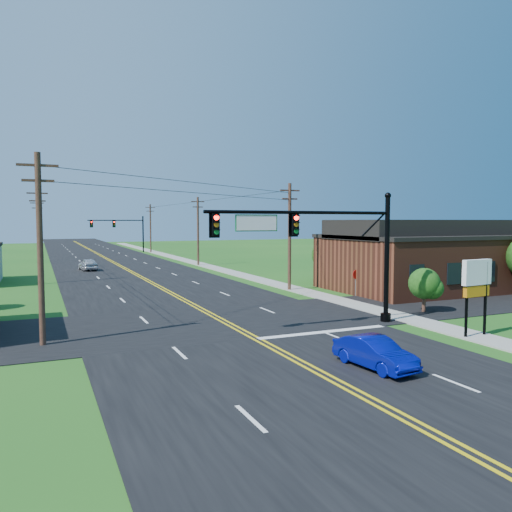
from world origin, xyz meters
name	(u,v)px	position (x,y,z in m)	size (l,w,h in m)	color
ground	(330,382)	(0.00, 0.00, 0.00)	(260.00, 260.00, 0.00)	#1A4E16
road_main	(120,267)	(0.00, 50.00, 0.02)	(16.00, 220.00, 0.04)	black
road_cross	(220,321)	(0.00, 12.00, 0.02)	(70.00, 10.00, 0.04)	black
sidewalk	(224,270)	(10.50, 40.00, 0.04)	(2.00, 160.00, 0.08)	gray
signal_mast_main	(320,241)	(4.34, 8.00, 4.75)	(11.30, 0.60, 7.48)	black
signal_mast_far	(119,228)	(4.44, 80.00, 4.55)	(10.98, 0.60, 7.48)	black
brick_building	(418,262)	(20.00, 18.00, 2.35)	(14.20, 11.20, 4.70)	#5E2A1A
utility_pole_left_a	(40,245)	(-9.50, 10.00, 4.72)	(1.80, 0.28, 9.00)	#382019
utility_pole_left_b	(38,233)	(-9.50, 35.00, 4.72)	(1.80, 0.28, 9.00)	#382019
utility_pole_left_c	(38,229)	(-9.50, 62.00, 4.72)	(1.80, 0.28, 9.00)	#382019
utility_pole_right_a	(290,235)	(9.80, 22.00, 4.72)	(1.80, 0.28, 9.00)	#382019
utility_pole_right_b	(198,230)	(9.80, 48.00, 4.72)	(1.80, 0.28, 9.00)	#382019
utility_pole_right_c	(150,227)	(9.80, 78.00, 4.72)	(1.80, 0.28, 9.00)	#382019
tree_right_back	(327,255)	(16.00, 26.00, 2.60)	(3.00, 3.00, 4.10)	#382019
shrub_corner	(424,284)	(13.00, 9.50, 1.85)	(2.00, 2.00, 2.86)	#382019
blue_car	(375,354)	(2.48, 0.68, 0.62)	(1.30, 3.74, 1.23)	#060E92
distant_car	(88,265)	(-4.20, 46.63, 0.71)	(1.67, 4.14, 1.41)	silver
stop_sign	(356,277)	(13.00, 16.98, 1.49)	(0.73, 0.20, 2.08)	slate
pylon_sign	(477,281)	(10.50, 3.10, 2.87)	(1.93, 0.45, 3.93)	black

